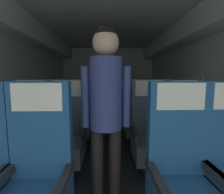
# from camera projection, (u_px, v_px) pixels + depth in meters

# --- Properties ---
(ground) EXTENTS (3.43, 6.52, 0.02)m
(ground) POSITION_uv_depth(u_px,v_px,m) (108.00, 147.00, 2.93)
(ground) COLOR #23282D
(fuselage_shell) EXTENTS (3.31, 6.17, 2.30)m
(fuselage_shell) POSITION_uv_depth(u_px,v_px,m) (108.00, 55.00, 2.99)
(fuselage_shell) COLOR silver
(fuselage_shell) RESTS_ON ground
(seat_a_left_aisle) EXTENTS (0.48, 0.52, 1.20)m
(seat_a_left_aisle) POSITION_uv_depth(u_px,v_px,m) (36.00, 184.00, 1.13)
(seat_a_left_aisle) COLOR #38383D
(seat_a_left_aisle) RESTS_ON ground
(seat_a_right_window) EXTENTS (0.48, 0.52, 1.20)m
(seat_a_right_window) POSITION_uv_depth(u_px,v_px,m) (183.00, 180.00, 1.17)
(seat_a_right_window) COLOR #38383D
(seat_a_right_window) RESTS_ON ground
(seat_b_left_window) EXTENTS (0.48, 0.52, 1.20)m
(seat_b_left_window) POSITION_uv_depth(u_px,v_px,m) (31.00, 136.00, 2.04)
(seat_b_left_window) COLOR #38383D
(seat_b_left_window) RESTS_ON ground
(seat_b_left_aisle) EXTENTS (0.48, 0.52, 1.20)m
(seat_b_left_aisle) POSITION_uv_depth(u_px,v_px,m) (66.00, 136.00, 2.04)
(seat_b_left_aisle) COLOR #38383D
(seat_b_left_aisle) RESTS_ON ground
(seat_b_right_aisle) EXTENTS (0.48, 0.52, 1.20)m
(seat_b_right_aisle) POSITION_uv_depth(u_px,v_px,m) (184.00, 135.00, 2.10)
(seat_b_right_aisle) COLOR #38383D
(seat_b_right_aisle) RESTS_ON ground
(seat_b_right_window) EXTENTS (0.48, 0.52, 1.20)m
(seat_b_right_window) POSITION_uv_depth(u_px,v_px,m) (150.00, 135.00, 2.09)
(seat_b_right_window) COLOR #38383D
(seat_b_right_window) RESTS_ON ground
(seat_c_left_window) EXTENTS (0.48, 0.52, 1.20)m
(seat_c_left_window) POSITION_uv_depth(u_px,v_px,m) (54.00, 118.00, 2.93)
(seat_c_left_window) COLOR #38383D
(seat_c_left_window) RESTS_ON ground
(seat_c_left_aisle) EXTENTS (0.48, 0.52, 1.20)m
(seat_c_left_aisle) POSITION_uv_depth(u_px,v_px,m) (79.00, 118.00, 2.93)
(seat_c_left_aisle) COLOR #38383D
(seat_c_left_aisle) RESTS_ON ground
(seat_c_right_aisle) EXTENTS (0.48, 0.52, 1.20)m
(seat_c_right_aisle) POSITION_uv_depth(u_px,v_px,m) (162.00, 118.00, 2.97)
(seat_c_right_aisle) COLOR #38383D
(seat_c_right_aisle) RESTS_ON ground
(seat_c_right_window) EXTENTS (0.48, 0.52, 1.20)m
(seat_c_right_window) POSITION_uv_depth(u_px,v_px,m) (137.00, 118.00, 2.96)
(seat_c_right_window) COLOR #38383D
(seat_c_right_window) RESTS_ON ground
(seat_d_left_window) EXTENTS (0.48, 0.52, 1.20)m
(seat_d_left_window) POSITION_uv_depth(u_px,v_px,m) (67.00, 109.00, 3.84)
(seat_d_left_window) COLOR #38383D
(seat_d_left_window) RESTS_ON ground
(seat_d_left_aisle) EXTENTS (0.48, 0.52, 1.20)m
(seat_d_left_aisle) POSITION_uv_depth(u_px,v_px,m) (86.00, 109.00, 3.84)
(seat_d_left_aisle) COLOR #38383D
(seat_d_left_aisle) RESTS_ON ground
(seat_d_right_aisle) EXTENTS (0.48, 0.52, 1.20)m
(seat_d_right_aisle) POSITION_uv_depth(u_px,v_px,m) (149.00, 108.00, 3.89)
(seat_d_right_aisle) COLOR #38383D
(seat_d_right_aisle) RESTS_ON ground
(seat_d_right_window) EXTENTS (0.48, 0.52, 1.20)m
(seat_d_right_window) POSITION_uv_depth(u_px,v_px,m) (130.00, 109.00, 3.86)
(seat_d_right_window) COLOR #38383D
(seat_d_right_window) RESTS_ON ground
(flight_attendant) EXTENTS (0.43, 0.28, 1.66)m
(flight_attendant) POSITION_uv_depth(u_px,v_px,m) (106.00, 101.00, 1.42)
(flight_attendant) COLOR black
(flight_attendant) RESTS_ON ground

